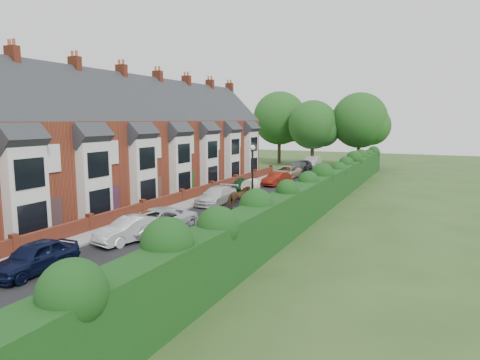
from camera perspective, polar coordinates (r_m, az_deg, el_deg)
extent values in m
plane|color=#2D4C1E|center=(23.73, -9.93, -8.23)|extent=(140.00, 140.00, 0.00)
cube|color=black|center=(33.27, 0.26, -3.38)|extent=(6.00, 58.00, 0.02)
cube|color=gray|center=(31.79, 7.00, -3.88)|extent=(2.20, 58.00, 0.12)
cube|color=gray|center=(35.01, -5.48, -2.75)|extent=(1.70, 58.00, 0.12)
cube|color=gray|center=(32.12, 5.22, -3.72)|extent=(0.18, 58.00, 0.13)
cube|color=gray|center=(34.62, -4.33, -2.85)|extent=(0.18, 58.00, 0.13)
cube|color=#143D13|center=(31.07, 10.20, -1.99)|extent=(1.50, 58.00, 2.50)
cube|color=brown|center=(37.59, -15.11, 2.66)|extent=(8.00, 40.00, 6.50)
cube|color=#292C31|center=(37.44, -15.29, 7.62)|extent=(8.00, 40.20, 8.00)
cube|color=white|center=(25.47, -26.57, -1.85)|extent=(0.70, 2.40, 5.20)
cube|color=black|center=(25.40, -25.88, -4.58)|extent=(0.06, 1.80, 1.60)
cube|color=black|center=(25.02, -26.21, 0.79)|extent=(0.06, 1.80, 1.60)
cube|color=#292C31|center=(25.29, -27.21, 4.90)|extent=(1.70, 2.60, 1.70)
cube|color=#3F2D2D|center=(27.31, -23.32, -4.35)|extent=(0.08, 0.90, 2.10)
cube|color=white|center=(26.75, -23.87, 2.64)|extent=(0.12, 1.20, 1.60)
cube|color=white|center=(28.79, -18.79, -0.37)|extent=(0.70, 2.40, 5.20)
cube|color=black|center=(28.73, -18.14, -2.78)|extent=(0.06, 1.80, 1.60)
cube|color=black|center=(28.39, -18.36, 1.98)|extent=(0.06, 1.80, 1.60)
cube|color=#292C31|center=(28.63, -19.28, 5.60)|extent=(1.70, 2.60, 1.70)
cube|color=#3F2D2D|center=(30.77, -16.37, -2.67)|extent=(0.08, 0.90, 2.10)
cube|color=white|center=(30.26, -16.74, 3.54)|extent=(0.12, 1.20, 1.60)
cube|color=white|center=(32.54, -12.70, 0.79)|extent=(0.70, 2.40, 5.20)
cube|color=black|center=(32.49, -12.12, -1.34)|extent=(0.06, 1.80, 1.60)
cube|color=black|center=(32.19, -12.25, 2.88)|extent=(0.06, 1.80, 1.60)
cube|color=#292C31|center=(32.40, -13.08, 6.07)|extent=(1.70, 2.60, 1.70)
cube|color=#3F2D2D|center=(34.61, -10.91, -1.32)|extent=(0.08, 0.90, 2.10)
cube|color=white|center=(34.14, -11.14, 4.21)|extent=(0.12, 1.20, 1.60)
cube|color=white|center=(36.59, -7.92, 1.70)|extent=(0.70, 2.40, 5.20)
cube|color=black|center=(36.55, -7.40, -0.20)|extent=(0.06, 1.80, 1.60)
cube|color=black|center=(36.28, -7.47, 3.56)|extent=(0.06, 1.80, 1.60)
cube|color=#292C31|center=(36.47, -8.21, 6.40)|extent=(1.70, 2.60, 1.70)
cube|color=#3F2D2D|center=(38.72, -6.58, -0.24)|extent=(0.08, 0.90, 2.10)
cube|color=white|center=(38.29, -6.72, 4.70)|extent=(0.12, 1.20, 1.60)
cube|color=white|center=(40.86, -4.11, 2.41)|extent=(0.70, 2.40, 5.20)
cube|color=black|center=(40.81, -3.64, 0.72)|extent=(0.06, 1.80, 1.60)
cube|color=black|center=(40.58, -3.67, 4.08)|extent=(0.06, 1.80, 1.60)
cube|color=#292C31|center=(40.75, -4.34, 6.62)|extent=(1.70, 2.60, 1.70)
cube|color=#3F2D2D|center=(43.01, -3.09, 0.63)|extent=(0.08, 0.90, 2.10)
cube|color=white|center=(42.62, -3.18, 5.08)|extent=(0.12, 1.20, 1.60)
cube|color=white|center=(45.27, -1.03, 2.98)|extent=(0.70, 2.40, 5.20)
cube|color=black|center=(45.23, -0.60, 1.45)|extent=(0.06, 1.80, 1.60)
cube|color=black|center=(45.02, -0.61, 4.49)|extent=(0.06, 1.80, 1.60)
cube|color=#292C31|center=(45.17, -1.21, 6.78)|extent=(1.70, 2.60, 1.70)
cube|color=#3F2D2D|center=(47.45, -0.25, 1.33)|extent=(0.08, 0.90, 2.10)
cube|color=white|center=(47.08, -0.29, 5.37)|extent=(0.12, 1.20, 1.60)
cube|color=white|center=(49.79, 1.50, 3.44)|extent=(0.70, 2.40, 5.20)
cube|color=black|center=(49.76, 1.89, 2.05)|extent=(0.06, 1.80, 1.60)
cube|color=black|center=(49.57, 1.90, 4.81)|extent=(0.06, 1.80, 1.60)
cube|color=#292C31|center=(49.70, 1.36, 6.90)|extent=(1.70, 2.60, 1.70)
cube|color=#3F2D2D|center=(51.98, 2.11, 1.92)|extent=(0.08, 0.90, 2.10)
cube|color=white|center=(51.64, 2.10, 5.61)|extent=(0.12, 1.20, 1.60)
cube|color=brown|center=(30.72, -28.06, 14.05)|extent=(0.90, 0.50, 1.60)
cylinder|color=#9B492E|center=(31.00, -28.41, 15.74)|extent=(0.20, 0.20, 0.50)
cylinder|color=#9B492E|center=(30.69, -27.95, 15.85)|extent=(0.20, 0.20, 0.50)
cube|color=brown|center=(33.98, -21.14, 13.77)|extent=(0.90, 0.50, 1.60)
cylinder|color=#9B492E|center=(34.24, -21.46, 15.31)|extent=(0.20, 0.20, 0.50)
cylinder|color=#9B492E|center=(33.95, -20.98, 15.40)|extent=(0.20, 0.20, 0.50)
cube|color=brown|center=(37.63, -15.51, 13.41)|extent=(0.90, 0.50, 1.60)
cylinder|color=#9B492E|center=(37.86, -15.80, 14.81)|extent=(0.20, 0.20, 0.50)
cylinder|color=#9B492E|center=(37.60, -15.33, 14.88)|extent=(0.20, 0.20, 0.50)
cube|color=brown|center=(41.55, -10.92, 13.02)|extent=(0.90, 0.50, 1.60)
cylinder|color=#9B492E|center=(41.77, -11.19, 14.30)|extent=(0.20, 0.20, 0.50)
cylinder|color=#9B492E|center=(41.53, -10.73, 14.34)|extent=(0.20, 0.20, 0.50)
cube|color=brown|center=(45.69, -7.16, 12.64)|extent=(0.90, 0.50, 1.60)
cylinder|color=#9B492E|center=(45.89, -7.40, 13.80)|extent=(0.20, 0.20, 0.50)
cylinder|color=#9B492E|center=(45.67, -6.96, 13.84)|extent=(0.20, 0.20, 0.50)
cube|color=brown|center=(49.99, -4.04, 12.28)|extent=(0.90, 0.50, 1.60)
cylinder|color=#9B492E|center=(50.17, -4.26, 13.35)|extent=(0.20, 0.20, 0.50)
cylinder|color=#9B492E|center=(49.97, -3.84, 13.37)|extent=(0.20, 0.20, 0.50)
cube|color=brown|center=(54.41, -1.43, 11.95)|extent=(0.90, 0.50, 1.60)
cylinder|color=#9B492E|center=(54.57, -1.62, 12.94)|extent=(0.20, 0.20, 0.50)
cylinder|color=#9B492E|center=(54.39, -1.24, 12.96)|extent=(0.20, 0.20, 0.50)
cube|color=brown|center=(25.30, -23.34, -6.70)|extent=(0.30, 4.70, 0.90)
cube|color=brown|center=(28.74, -15.88, -4.62)|extent=(0.30, 4.70, 0.90)
cube|color=brown|center=(32.59, -10.13, -2.95)|extent=(0.30, 4.70, 0.90)
cube|color=brown|center=(36.72, -5.64, -1.63)|extent=(0.30, 4.70, 0.90)
cube|color=brown|center=(41.04, -2.09, -0.57)|extent=(0.30, 4.70, 0.90)
cube|color=brown|center=(45.50, 0.78, 0.28)|extent=(0.30, 4.70, 0.90)
cube|color=brown|center=(50.06, 3.13, 0.98)|extent=(0.30, 4.70, 0.90)
cube|color=brown|center=(23.76, -27.89, -7.66)|extent=(0.35, 0.35, 1.10)
cube|color=brown|center=(26.93, -19.38, -5.40)|extent=(0.35, 0.35, 1.10)
cube|color=brown|center=(30.60, -12.83, -3.56)|extent=(0.35, 0.35, 1.10)
cube|color=brown|center=(34.61, -7.76, -2.09)|extent=(0.35, 0.35, 1.10)
cube|color=brown|center=(38.84, -3.77, -0.93)|extent=(0.35, 0.35, 1.10)
cube|color=brown|center=(43.24, -0.58, 0.01)|extent=(0.35, 0.35, 1.10)
cube|color=brown|center=(47.76, 2.01, 0.77)|extent=(0.35, 0.35, 1.10)
cube|color=brown|center=(52.36, 4.16, 1.40)|extent=(0.35, 0.35, 1.10)
cylinder|color=black|center=(24.98, 1.66, -1.63)|extent=(0.12, 0.12, 4.80)
cylinder|color=black|center=(24.69, 1.68, 3.98)|extent=(0.20, 0.20, 0.10)
sphere|color=silver|center=(24.68, 1.68, 4.33)|extent=(0.32, 0.32, 0.32)
cylinder|color=#332316|center=(60.94, 9.61, 3.97)|extent=(0.50, 0.50, 4.75)
sphere|color=#204818|center=(60.80, 9.69, 7.27)|extent=(6.80, 6.80, 6.80)
sphere|color=#204818|center=(60.75, 11.00, 6.61)|extent=(4.76, 4.76, 4.76)
cylinder|color=#332316|center=(61.58, 15.52, 4.06)|extent=(0.50, 0.50, 5.25)
sphere|color=#204818|center=(61.45, 15.66, 7.67)|extent=(7.60, 7.60, 7.60)
sphere|color=#204818|center=(61.52, 17.08, 6.93)|extent=(5.32, 5.32, 5.32)
cylinder|color=#332316|center=(65.59, 5.25, 4.65)|extent=(0.50, 0.50, 5.50)
sphere|color=#204818|center=(65.47, 5.30, 8.21)|extent=(8.00, 8.00, 8.00)
sphere|color=#204818|center=(65.23, 6.72, 7.52)|extent=(5.60, 5.60, 5.60)
imported|color=black|center=(20.81, -25.71, -9.27)|extent=(1.74, 4.10, 1.38)
imported|color=silver|center=(24.19, -14.43, -6.40)|extent=(2.27, 4.29, 1.34)
imported|color=silver|center=(25.55, -11.12, -5.42)|extent=(3.42, 5.55, 1.43)
imported|color=silver|center=(33.68, -3.15, -2.09)|extent=(1.96, 4.69, 1.35)
imported|color=#10351A|center=(38.56, 0.26, -0.74)|extent=(2.39, 4.37, 1.41)
imported|color=maroon|center=(43.43, 4.92, 0.17)|extent=(1.99, 4.21, 1.34)
imported|color=#CCB393|center=(48.56, 6.19, 1.03)|extent=(2.35, 5.09, 1.41)
imported|color=#525459|center=(54.40, 7.60, 1.71)|extent=(2.25, 4.69, 1.32)
imported|color=black|center=(56.24, 8.43, 1.96)|extent=(1.88, 4.29, 1.44)
imported|color=#4F321D|center=(31.75, -0.11, -2.41)|extent=(1.53, 2.17, 1.67)
cube|color=black|center=(33.66, 1.42, -1.93)|extent=(1.09, 1.81, 0.45)
cylinder|color=#BBB091|center=(33.55, 1.42, -0.86)|extent=(1.18, 1.13, 1.18)
cube|color=#BBB091|center=(33.62, 1.42, -1.55)|extent=(1.20, 1.86, 0.04)
cylinder|color=black|center=(34.44, 0.88, -2.31)|extent=(0.07, 0.82, 0.82)
cylinder|color=black|center=(33.99, 2.69, -2.46)|extent=(0.07, 0.82, 0.82)
cylinder|color=black|center=(32.88, 0.21, -2.08)|extent=(0.06, 1.63, 0.06)
cylinder|color=black|center=(32.62, 1.23, -2.16)|extent=(0.06, 1.63, 0.06)
imported|color=silver|center=(60.29, 9.64, 2.39)|extent=(1.77, 4.72, 1.54)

